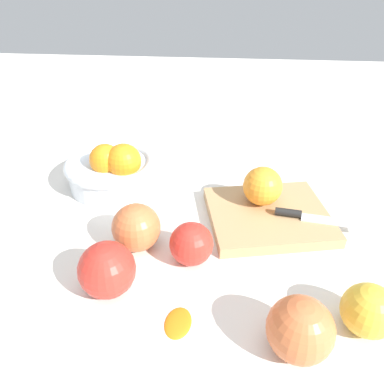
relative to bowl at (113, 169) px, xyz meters
name	(u,v)px	position (x,y,z in m)	size (l,w,h in m)	color
ground_plane	(194,239)	(0.18, -0.15, -0.04)	(2.40, 2.40, 0.00)	silver
bowl	(113,169)	(0.00, 0.00, 0.00)	(0.18, 0.18, 0.10)	silver
cutting_board	(268,216)	(0.31, -0.09, -0.03)	(0.21, 0.18, 0.02)	tan
orange_on_board	(263,186)	(0.30, -0.06, 0.02)	(0.07, 0.07, 0.07)	orange
knife	(307,216)	(0.37, -0.11, -0.01)	(0.16, 0.04, 0.01)	silver
apple_mid_left	(136,227)	(0.09, -0.18, 0.00)	(0.08, 0.08, 0.08)	#CC6638
apple_front_left	(107,270)	(0.07, -0.28, 0.00)	(0.08, 0.08, 0.08)	red
apple_front_right	(300,329)	(0.32, -0.35, 0.00)	(0.08, 0.08, 0.08)	#CC6638
apple_front_center	(191,244)	(0.18, -0.21, -0.01)	(0.07, 0.07, 0.07)	red
apple_front_right_2	(369,310)	(0.41, -0.31, 0.00)	(0.07, 0.07, 0.07)	gold
citrus_peel	(178,321)	(0.17, -0.33, -0.04)	(0.05, 0.04, 0.01)	orange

